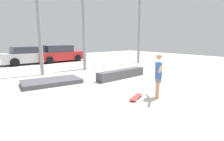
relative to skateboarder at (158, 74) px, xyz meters
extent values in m
plane|color=#B2ADA3|center=(-0.43, 1.08, -0.85)|extent=(36.00, 36.00, 0.00)
cylinder|color=tan|center=(-0.06, -0.06, -0.49)|extent=(0.11, 0.11, 0.72)
cylinder|color=tan|center=(0.06, 0.06, -0.49)|extent=(0.11, 0.11, 0.72)
cube|color=slate|center=(0.00, 0.00, -0.19)|extent=(0.35, 0.35, 0.16)
cube|color=#3359B2|center=(0.00, 0.00, 0.13)|extent=(0.40, 0.40, 0.52)
sphere|color=tan|center=(0.00, 0.00, 0.58)|extent=(0.20, 0.20, 0.20)
cylinder|color=tan|center=(-0.32, -0.30, 0.23)|extent=(0.39, 0.38, 0.31)
cylinder|color=tan|center=(0.32, 0.30, 0.23)|extent=(0.39, 0.38, 0.31)
cube|color=red|center=(-0.63, 0.39, -0.78)|extent=(0.82, 0.51, 0.01)
cylinder|color=silver|center=(-0.42, 0.59, -0.82)|extent=(0.06, 0.05, 0.05)
cylinder|color=silver|center=(-0.33, 0.40, -0.82)|extent=(0.06, 0.05, 0.05)
cylinder|color=silver|center=(-0.92, 0.38, -0.82)|extent=(0.06, 0.05, 0.05)
cylinder|color=silver|center=(-0.83, 0.18, -0.82)|extent=(0.06, 0.05, 0.05)
cube|color=#47474C|center=(1.12, 3.08, -0.62)|extent=(3.00, 0.65, 0.45)
cube|color=#47474C|center=(-2.12, 4.19, -0.75)|extent=(2.64, 1.65, 0.20)
cylinder|color=gray|center=(-1.80, 6.53, 1.84)|extent=(0.20, 0.20, 5.38)
cylinder|color=gray|center=(0.95, 6.53, 1.84)|extent=(0.20, 0.20, 5.38)
cylinder|color=gray|center=(6.12, 6.53, 1.84)|extent=(0.20, 0.20, 5.38)
cube|color=#B7BABF|center=(-1.12, 11.78, -0.30)|extent=(4.16, 1.77, 0.74)
cube|color=#2D333D|center=(-1.29, 11.78, 0.32)|extent=(2.29, 1.62, 0.50)
cylinder|color=black|center=(0.17, 12.64, -0.53)|extent=(0.63, 0.22, 0.63)
cylinder|color=black|center=(0.17, 10.92, -0.53)|extent=(0.63, 0.22, 0.63)
cylinder|color=black|center=(-2.41, 12.64, -0.53)|extent=(0.63, 0.22, 0.63)
cylinder|color=black|center=(-2.41, 10.92, -0.53)|extent=(0.63, 0.22, 0.63)
cube|color=red|center=(1.39, 11.66, -0.32)|extent=(4.21, 1.79, 0.72)
cube|color=#2D333D|center=(1.22, 11.66, 0.33)|extent=(2.33, 1.62, 0.58)
cylinder|color=black|center=(2.67, 12.52, -0.54)|extent=(0.61, 0.23, 0.61)
cylinder|color=black|center=(2.70, 10.85, -0.54)|extent=(0.61, 0.23, 0.61)
cylinder|color=black|center=(0.08, 12.47, -0.54)|extent=(0.61, 0.23, 0.61)
cylinder|color=black|center=(0.11, 10.80, -0.54)|extent=(0.61, 0.23, 0.61)
camera|label=1|loc=(-4.82, -3.51, 1.14)|focal=28.00mm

